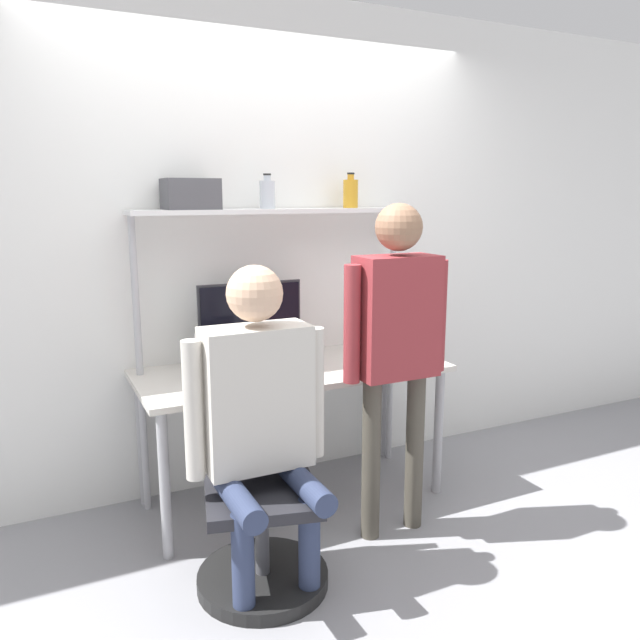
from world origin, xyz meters
TOP-DOWN VIEW (x-y plane):
  - ground_plane at (0.00, 0.00)m, footprint 12.00×12.00m
  - wall_back at (0.00, 0.74)m, footprint 8.00×0.06m
  - desk at (0.00, 0.37)m, footprint 1.63×0.69m
  - shelf_unit at (0.00, 0.59)m, footprint 1.54×0.24m
  - monitor at (-0.17, 0.53)m, footprint 0.57×0.23m
  - laptop at (-0.37, 0.26)m, footprint 0.32×0.24m
  - cell_phone at (-0.08, 0.17)m, footprint 0.07×0.15m
  - office_chair at (-0.42, -0.27)m, footprint 0.56×0.56m
  - person_seated at (-0.43, -0.31)m, footprint 0.60×0.47m
  - person_standing at (0.30, -0.16)m, footprint 0.55×0.22m
  - bottle_clear at (-0.04, 0.59)m, footprint 0.08×0.08m
  - bottle_amber at (0.46, 0.59)m, footprint 0.08×0.08m
  - storage_box at (-0.45, 0.59)m, footprint 0.27×0.22m

SIDE VIEW (x-z plane):
  - ground_plane at x=0.00m, z-range 0.00..0.00m
  - office_chair at x=-0.42m, z-range -0.18..0.72m
  - desk at x=0.00m, z-range 0.29..1.03m
  - cell_phone at x=-0.08m, z-range 0.74..0.75m
  - person_seated at x=-0.43m, z-range 0.12..1.50m
  - laptop at x=-0.37m, z-range 0.69..0.93m
  - monitor at x=-0.17m, z-range 0.76..1.21m
  - person_standing at x=0.30m, z-range 0.22..1.83m
  - shelf_unit at x=0.00m, z-range 0.53..2.10m
  - wall_back at x=0.00m, z-range 0.00..2.70m
  - storage_box at x=-0.45m, z-range 1.57..1.72m
  - bottle_clear at x=-0.04m, z-range 1.56..1.74m
  - bottle_amber at x=0.46m, z-range 1.56..1.75m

